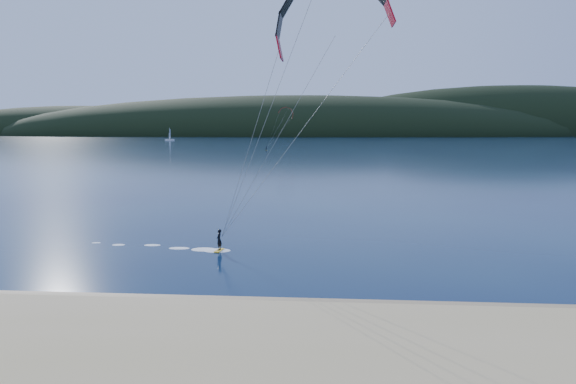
% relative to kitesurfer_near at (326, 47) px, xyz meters
% --- Properties ---
extents(ground, '(1800.00, 1800.00, 0.00)m').
position_rel_kitesurfer_near_xyz_m(ground, '(-5.23, -11.70, -13.40)').
color(ground, '#071235').
rests_on(ground, ground).
extents(wet_sand, '(220.00, 2.50, 0.10)m').
position_rel_kitesurfer_near_xyz_m(wet_sand, '(-5.23, -7.20, -13.35)').
color(wet_sand, '#8B7551').
rests_on(wet_sand, ground).
extents(headland, '(1200.00, 310.00, 140.00)m').
position_rel_kitesurfer_near_xyz_m(headland, '(-4.60, 733.59, -13.40)').
color(headland, black).
rests_on(headland, ground).
extents(kitesurfer_near, '(22.52, 7.61, 17.10)m').
position_rel_kitesurfer_near_xyz_m(kitesurfer_near, '(0.00, 0.00, 0.00)').
color(kitesurfer_near, yellow).
rests_on(kitesurfer_near, ground).
extents(kitesurfer_far, '(12.27, 4.79, 17.38)m').
position_rel_kitesurfer_near_xyz_m(kitesurfer_far, '(-18.10, 186.64, 0.90)').
color(kitesurfer_far, yellow).
rests_on(kitesurfer_far, ground).
extents(sailboat, '(7.19, 4.67, 10.31)m').
position_rel_kitesurfer_near_xyz_m(sailboat, '(-127.01, 384.56, -12.64)').
color(sailboat, white).
rests_on(sailboat, ground).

